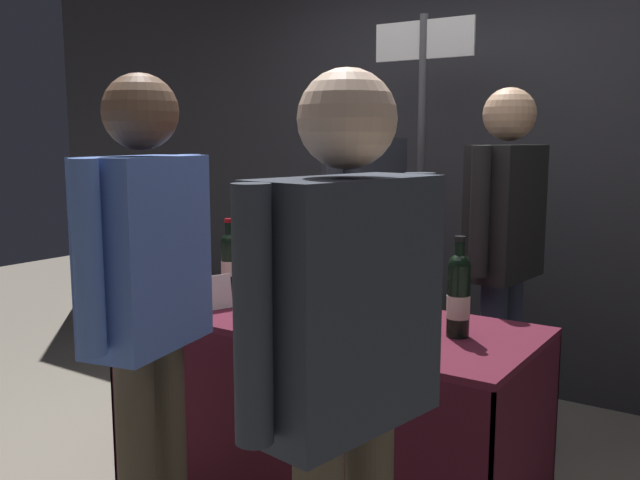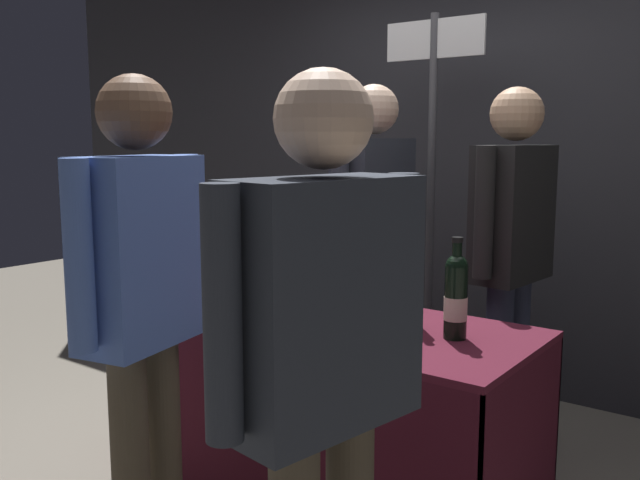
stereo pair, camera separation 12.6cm
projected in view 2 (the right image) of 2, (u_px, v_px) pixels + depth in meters
back_partition at (501, 129)px, 3.97m from camera, size 7.66×0.12×3.06m
tasting_table at (320, 377)px, 2.72m from camera, size 1.66×0.70×0.79m
featured_wine_bottle at (414, 289)px, 2.48m from camera, size 0.07×0.07×0.35m
display_bottle_0 at (201, 267)px, 2.90m from camera, size 0.08×0.08×0.35m
display_bottle_1 at (235, 258)px, 3.20m from camera, size 0.08×0.08×0.32m
display_bottle_2 at (351, 277)px, 2.72m from camera, size 0.08×0.08×0.34m
display_bottle_3 at (358, 301)px, 2.35m from camera, size 0.08×0.08×0.32m
display_bottle_4 at (247, 271)px, 2.88m from camera, size 0.07×0.07×0.32m
display_bottle_5 at (340, 284)px, 2.62m from camera, size 0.08×0.08×0.32m
display_bottle_6 at (456, 295)px, 2.36m from camera, size 0.08×0.08×0.35m
display_bottle_7 at (287, 266)px, 3.00m from camera, size 0.07×0.07×0.31m
wine_glass_near_vendor at (292, 298)px, 2.51m from camera, size 0.08×0.08×0.15m
wine_glass_mid at (382, 288)px, 2.80m from camera, size 0.06×0.06×0.12m
flower_vase at (368, 298)px, 2.51m from camera, size 0.08×0.08×0.33m
brochure_stand at (217, 292)px, 2.79m from camera, size 0.08×0.15×0.14m
vendor_presenter at (373, 227)px, 3.36m from camera, size 0.24×0.60×1.73m
vendor_assistant at (512, 241)px, 3.05m from camera, size 0.25×0.60×1.70m
taster_foreground_right at (323, 352)px, 1.59m from camera, size 0.29×0.64×1.63m
taster_foreground_left at (141, 290)px, 2.15m from camera, size 0.29×0.58×1.67m
booth_signpost at (432, 165)px, 3.64m from camera, size 0.56×0.04×2.11m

